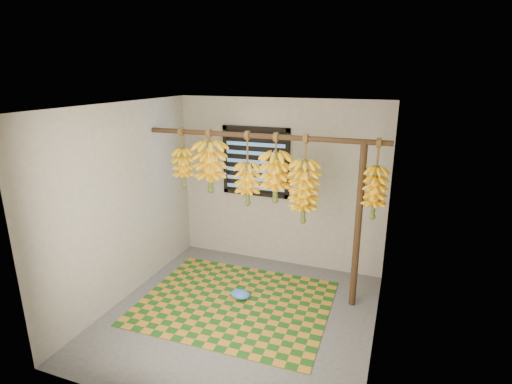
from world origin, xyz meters
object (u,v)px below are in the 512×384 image
at_px(support_post, 358,228).
at_px(woven_mat, 235,302).
at_px(banana_bunch_f, 375,192).
at_px(plastic_bag, 240,294).
at_px(banana_bunch_c, 248,184).
at_px(banana_bunch_b, 210,166).
at_px(banana_bunch_d, 276,177).
at_px(banana_bunch_a, 183,168).
at_px(banana_bunch_e, 304,192).

bearing_deg(support_post, woven_mat, -160.51).
bearing_deg(support_post, banana_bunch_f, 0.00).
xyz_separation_m(support_post, plastic_bag, (-1.33, -0.37, -0.94)).
height_order(support_post, banana_bunch_c, banana_bunch_c).
relative_size(banana_bunch_b, banana_bunch_d, 0.95).
bearing_deg(banana_bunch_a, woven_mat, -27.57).
bearing_deg(banana_bunch_c, banana_bunch_a, 180.00).
bearing_deg(banana_bunch_d, banana_bunch_c, 180.00).
distance_m(woven_mat, banana_bunch_a, 1.84).
distance_m(woven_mat, banana_bunch_f, 2.14).
height_order(woven_mat, banana_bunch_f, banana_bunch_f).
relative_size(plastic_bag, banana_bunch_f, 0.28).
bearing_deg(banana_bunch_b, woven_mat, -42.56).
relative_size(banana_bunch_a, banana_bunch_b, 0.99).
distance_m(banana_bunch_a, banana_bunch_e, 1.63).
bearing_deg(banana_bunch_f, plastic_bag, -165.90).
bearing_deg(banana_bunch_e, banana_bunch_b, 180.00).
bearing_deg(banana_bunch_a, banana_bunch_d, 0.00).
bearing_deg(plastic_bag, banana_bunch_e, 28.71).
relative_size(support_post, banana_bunch_e, 1.87).
bearing_deg(banana_bunch_a, support_post, 0.00).
relative_size(plastic_bag, banana_bunch_b, 0.32).
relative_size(banana_bunch_e, banana_bunch_f, 1.17).
bearing_deg(banana_bunch_a, banana_bunch_f, 0.00).
relative_size(banana_bunch_a, banana_bunch_c, 0.85).
bearing_deg(plastic_bag, banana_bunch_a, 158.51).
distance_m(banana_bunch_b, banana_bunch_e, 1.24).
distance_m(banana_bunch_a, banana_bunch_b, 0.40).
xyz_separation_m(banana_bunch_a, banana_bunch_c, (0.91, 0.00, -0.13)).
bearing_deg(support_post, banana_bunch_a, 180.00).
relative_size(banana_bunch_a, banana_bunch_e, 0.74).
height_order(banana_bunch_a, banana_bunch_e, same).
bearing_deg(banana_bunch_d, support_post, 0.00).
bearing_deg(woven_mat, plastic_bag, 76.70).
xyz_separation_m(banana_bunch_b, banana_bunch_f, (2.03, 0.00, -0.13)).
relative_size(banana_bunch_c, banana_bunch_d, 1.10).
relative_size(woven_mat, banana_bunch_d, 2.70).
distance_m(banana_bunch_d, banana_bunch_e, 0.38).
xyz_separation_m(woven_mat, banana_bunch_a, (-0.92, 0.48, 1.52)).
bearing_deg(banana_bunch_e, banana_bunch_d, 180.00).
height_order(banana_bunch_b, banana_bunch_e, same).
height_order(banana_bunch_e, banana_bunch_f, same).
height_order(woven_mat, banana_bunch_a, banana_bunch_a).
bearing_deg(banana_bunch_f, banana_bunch_b, 180.00).
bearing_deg(support_post, banana_bunch_c, 180.00).
bearing_deg(plastic_bag, support_post, 15.62).
height_order(banana_bunch_a, banana_bunch_d, same).
xyz_separation_m(support_post, banana_bunch_e, (-0.65, 0.00, 0.37)).
distance_m(support_post, banana_bunch_f, 0.47).
relative_size(banana_bunch_d, banana_bunch_f, 0.92).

